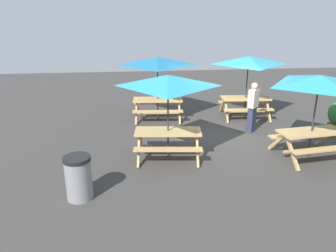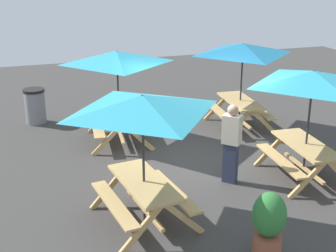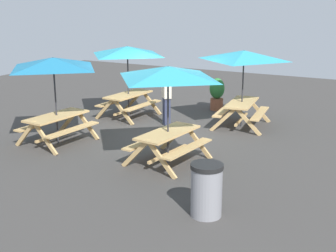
{
  "view_description": "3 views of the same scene",
  "coord_description": "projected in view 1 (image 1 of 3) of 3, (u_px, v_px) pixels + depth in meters",
  "views": [
    {
      "loc": [
        2.83,
        9.65,
        3.89
      ],
      "look_at": [
        1.92,
        1.35,
        0.9
      ],
      "focal_mm": 35.0,
      "sensor_mm": 36.0,
      "label": 1
    },
    {
      "loc": [
        -8.96,
        3.69,
        4.35
      ],
      "look_at": [
        0.22,
        0.63,
        0.9
      ],
      "focal_mm": 50.0,
      "sensor_mm": 36.0,
      "label": 2
    },
    {
      "loc": [
        11.17,
        6.29,
        3.81
      ],
      "look_at": [
        1.92,
        1.35,
        0.9
      ],
      "focal_mm": 50.0,
      "sensor_mm": 36.0,
      "label": 3
    }
  ],
  "objects": [
    {
      "name": "ground_plane",
      "position": [
        222.0,
        136.0,
        10.63
      ],
      "size": [
        24.0,
        24.0,
        0.0
      ],
      "primitive_type": "plane",
      "color": "#3D3A38",
      "rests_on": "ground"
    },
    {
      "name": "potted_plant_0",
      "position": [
        336.0,
        118.0,
        10.51
      ],
      "size": [
        0.52,
        0.52,
        1.11
      ],
      "color": "#935138",
      "rests_on": "ground"
    },
    {
      "name": "picnic_table_1",
      "position": [
        168.0,
        87.0,
        8.5
      ],
      "size": [
        2.2,
        2.2,
        2.34
      ],
      "rotation": [
        0.0,
        0.0,
        -0.11
      ],
      "color": "tan",
      "rests_on": "ground"
    },
    {
      "name": "picnic_table_3",
      "position": [
        248.0,
        65.0,
        11.83
      ],
      "size": [
        2.13,
        2.13,
        2.34
      ],
      "rotation": [
        0.0,
        0.0,
        -0.07
      ],
      "color": "tan",
      "rests_on": "ground"
    },
    {
      "name": "person_standing",
      "position": [
        253.0,
        106.0,
        10.71
      ],
      "size": [
        0.41,
        0.41,
        1.67
      ],
      "rotation": [
        0.0,
        0.0,
        3.89
      ],
      "color": "#2D334C",
      "rests_on": "ground"
    },
    {
      "name": "picnic_table_2",
      "position": [
        319.0,
        87.0,
        8.48
      ],
      "size": [
        2.23,
        2.23,
        2.34
      ],
      "rotation": [
        0.0,
        0.0,
        0.13
      ],
      "color": "tan",
      "rests_on": "ground"
    },
    {
      "name": "picnic_table_0",
      "position": [
        157.0,
        66.0,
        11.64
      ],
      "size": [
        2.16,
        2.16,
        2.34
      ],
      "rotation": [
        0.0,
        0.0,
        -0.08
      ],
      "color": "tan",
      "rests_on": "ground"
    },
    {
      "name": "trash_bin_gray",
      "position": [
        79.0,
        178.0,
        6.99
      ],
      "size": [
        0.59,
        0.59,
        0.98
      ],
      "color": "gray",
      "rests_on": "ground"
    }
  ]
}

